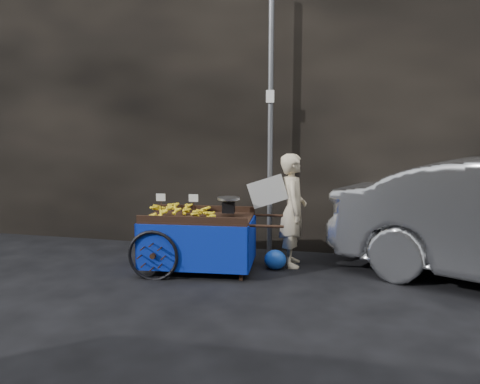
# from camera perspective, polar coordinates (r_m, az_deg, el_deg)

# --- Properties ---
(ground) EXTENTS (80.00, 80.00, 0.00)m
(ground) POSITION_cam_1_polar(r_m,az_deg,el_deg) (6.14, -1.28, -10.67)
(ground) COLOR black
(ground) RESTS_ON ground
(building_wall) EXTENTS (13.50, 2.00, 5.00)m
(building_wall) POSITION_cam_1_polar(r_m,az_deg,el_deg) (8.31, 5.91, 11.67)
(building_wall) COLOR black
(building_wall) RESTS_ON ground
(street_pole) EXTENTS (0.12, 0.10, 4.00)m
(street_pole) POSITION_cam_1_polar(r_m,az_deg,el_deg) (7.02, 3.73, 8.33)
(street_pole) COLOR slate
(street_pole) RESTS_ON ground
(banana_cart) EXTENTS (2.08, 1.12, 1.09)m
(banana_cart) POSITION_cam_1_polar(r_m,az_deg,el_deg) (6.42, -5.46, -3.65)
(banana_cart) COLOR black
(banana_cart) RESTS_ON ground
(vendor) EXTENTS (0.86, 0.63, 1.59)m
(vendor) POSITION_cam_1_polar(r_m,az_deg,el_deg) (6.61, 6.44, -2.21)
(vendor) COLOR beige
(vendor) RESTS_ON ground
(plastic_bag) EXTENTS (0.31, 0.25, 0.28)m
(plastic_bag) POSITION_cam_1_polar(r_m,az_deg,el_deg) (6.55, 4.32, -8.23)
(plastic_bag) COLOR #1849B8
(plastic_bag) RESTS_ON ground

